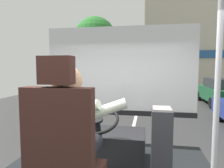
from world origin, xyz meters
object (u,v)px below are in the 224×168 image
(driver_seat, at_px, (65,164))
(bus_driver, at_px, (71,132))
(parked_car_green, at_px, (221,91))
(steering_console, at_px, (105,144))
(handrail_pole, at_px, (217,106))
(fare_box, at_px, (161,149))

(driver_seat, xyz_separation_m, bus_driver, (-0.00, 0.12, 0.20))
(bus_driver, relative_size, parked_car_green, 0.21)
(steering_console, xyz_separation_m, handrail_pole, (1.10, -0.96, 0.76))
(driver_seat, height_order, bus_driver, driver_seat)
(bus_driver, relative_size, steering_console, 0.76)
(driver_seat, distance_m, steering_console, 1.36)
(bus_driver, distance_m, fare_box, 1.03)
(steering_console, xyz_separation_m, fare_box, (0.72, -0.55, 0.21))
(bus_driver, bearing_deg, steering_console, 90.00)
(handrail_pole, bearing_deg, parked_car_green, 71.23)
(driver_seat, xyz_separation_m, handrail_pole, (1.10, 0.35, 0.39))
(handrail_pole, distance_m, parked_car_green, 10.71)
(parked_car_green, bearing_deg, handrail_pole, -108.77)
(bus_driver, height_order, handrail_pole, handrail_pole)
(driver_seat, distance_m, bus_driver, 0.24)
(driver_seat, xyz_separation_m, steering_console, (0.00, 1.32, -0.36))
(bus_driver, distance_m, handrail_pole, 1.14)
(fare_box, bearing_deg, steering_console, 142.89)
(handrail_pole, xyz_separation_m, parked_car_green, (3.43, 10.10, -1.03))
(bus_driver, bearing_deg, parked_car_green, 66.29)
(steering_console, relative_size, fare_box, 1.27)
(steering_console, bearing_deg, handrail_pole, -41.08)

